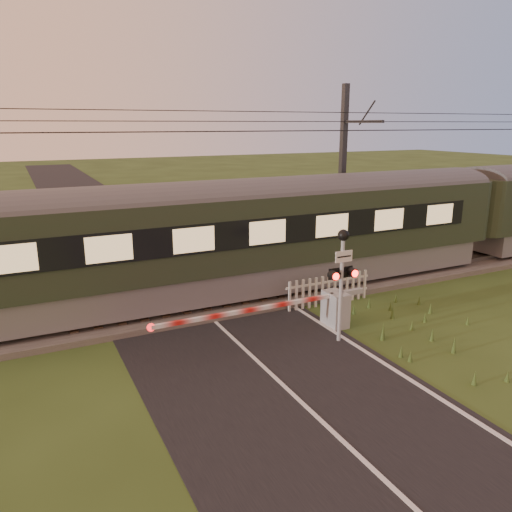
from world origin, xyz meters
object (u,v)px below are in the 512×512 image
train (467,213)px  crossing_signal (342,266)px  picket_fence (329,290)px  catenary_mast (343,173)px  boom_gate (327,309)px

train → crossing_signal: train is taller
picket_fence → catenary_mast: 6.24m
train → picket_fence: size_ratio=12.54×
crossing_signal → catenary_mast: size_ratio=0.43×
crossing_signal → catenary_mast: (4.70, 6.62, 1.63)m
picket_fence → catenary_mast: catenary_mast is taller
picket_fence → boom_gate: bearing=-125.9°
train → boom_gate: (-9.28, -3.44, -1.55)m
train → picket_fence: 8.54m
train → catenary_mast: bearing=155.1°
picket_fence → catenary_mast: (3.36, 4.12, 3.27)m
crossing_signal → picket_fence: (1.34, 2.50, -1.63)m
crossing_signal → catenary_mast: catenary_mast is taller
train → catenary_mast: (-4.80, 2.23, 1.64)m
crossing_signal → picket_fence: size_ratio=0.98×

